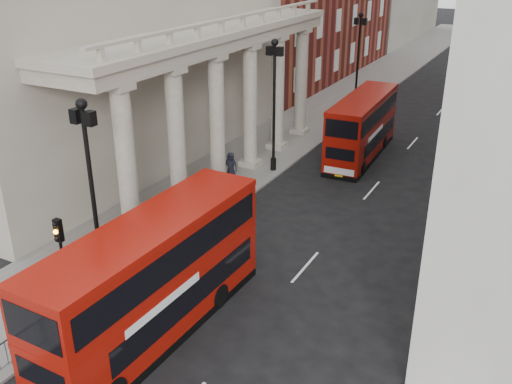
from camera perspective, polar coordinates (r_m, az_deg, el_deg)
name	(u,v)px	position (r m, az deg, el deg)	size (l,w,h in m)	color
ground	(42,354)	(22.74, -20.59, -14.88)	(260.00, 260.00, 0.00)	black
sidewalk_west	(301,126)	(46.59, 4.57, 6.63)	(6.00, 140.00, 0.12)	slate
kerb	(336,131)	(45.55, 7.99, 6.09)	(0.20, 140.00, 0.14)	slate
portico_building	(125,70)	(39.06, -12.94, 11.80)	(9.00, 28.00, 12.00)	gray
lamp_post_south	(92,187)	(23.01, -16.10, 0.46)	(1.05, 0.44, 8.32)	black
lamp_post_mid	(274,97)	(35.56, 1.83, 9.45)	(1.05, 0.44, 8.32)	black
lamp_post_north	(358,56)	(50.12, 10.18, 13.26)	(1.05, 0.44, 8.32)	black
traffic_light	(61,251)	(22.47, -18.90, -5.62)	(0.28, 0.33, 4.30)	black
crowd_barriers	(77,304)	(23.74, -17.44, -10.62)	(0.50, 18.75, 1.10)	gray
bus_near	(154,277)	(21.39, -10.18, -8.32)	(2.84, 10.75, 4.62)	#940F06
bus_far	(362,126)	(39.75, 10.58, 6.54)	(2.79, 9.88, 4.23)	maroon
pedestrian_a	(133,198)	(31.44, -12.21, -0.55)	(0.66, 0.43, 1.80)	black
pedestrian_b	(218,150)	(38.28, -3.83, 4.24)	(0.80, 0.62, 1.64)	black
pedestrian_c	(231,166)	(35.23, -2.53, 2.61)	(0.85, 0.56, 1.75)	black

